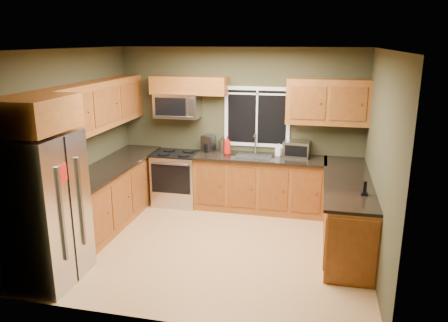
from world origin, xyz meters
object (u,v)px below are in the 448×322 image
at_px(refrigerator, 44,210).
at_px(cordless_phone, 365,191).
at_px(toaster_oven, 296,149).
at_px(soap_bottle_b, 279,150).
at_px(coffee_maker, 208,144).
at_px(range, 177,178).
at_px(soap_bottle_c, 224,146).
at_px(soap_bottle_a, 227,145).
at_px(kettle, 223,145).
at_px(paper_towel_roll, 290,149).
at_px(microwave, 177,105).

xyz_separation_m(refrigerator, cordless_phone, (3.69, 1.23, 0.09)).
bearing_deg(toaster_oven, soap_bottle_b, 179.83).
bearing_deg(coffee_maker, refrigerator, -112.47).
bearing_deg(range, soap_bottle_b, 4.82).
distance_m(soap_bottle_b, soap_bottle_c, 0.95).
height_order(toaster_oven, soap_bottle_a, soap_bottle_a).
bearing_deg(kettle, soap_bottle_c, 77.52).
relative_size(range, soap_bottle_a, 2.91).
distance_m(paper_towel_roll, cordless_phone, 1.99).
bearing_deg(soap_bottle_b, kettle, 178.04).
bearing_deg(kettle, soap_bottle_b, -1.96).
bearing_deg(coffee_maker, soap_bottle_b, -1.04).
distance_m(range, soap_bottle_b, 1.85).
height_order(refrigerator, coffee_maker, refrigerator).
relative_size(refrigerator, soap_bottle_a, 5.58).
distance_m(refrigerator, kettle, 3.30).
xyz_separation_m(range, kettle, (0.79, 0.18, 0.60)).
xyz_separation_m(soap_bottle_a, soap_bottle_c, (-0.10, 0.20, -0.07)).
bearing_deg(soap_bottle_c, toaster_oven, -3.85).
distance_m(soap_bottle_a, cordless_phone, 2.62).
xyz_separation_m(kettle, soap_bottle_a, (0.11, -0.15, 0.04)).
height_order(coffee_maker, soap_bottle_b, coffee_maker).
distance_m(microwave, paper_towel_roll, 2.04).
xyz_separation_m(coffee_maker, kettle, (0.26, 0.01, -0.01)).
height_order(soap_bottle_a, cordless_phone, soap_bottle_a).
bearing_deg(refrigerator, kettle, 63.39).
height_order(toaster_oven, kettle, kettle).
xyz_separation_m(microwave, toaster_oven, (2.04, 0.01, -0.66)).
bearing_deg(range, toaster_oven, 4.10).
distance_m(microwave, soap_bottle_b, 1.88).
relative_size(soap_bottle_a, soap_bottle_c, 1.78).
relative_size(soap_bottle_b, cordless_phone, 1.12).
bearing_deg(toaster_oven, range, -175.90).
height_order(toaster_oven, coffee_maker, coffee_maker).
relative_size(toaster_oven, soap_bottle_b, 2.20).
xyz_separation_m(paper_towel_roll, soap_bottle_b, (-0.19, 0.00, -0.03)).
xyz_separation_m(range, soap_bottle_b, (1.75, 0.15, 0.57)).
xyz_separation_m(refrigerator, soap_bottle_b, (2.44, 2.92, 0.14)).
distance_m(microwave, soap_bottle_a, 1.10).
bearing_deg(soap_bottle_a, cordless_phone, -36.90).
bearing_deg(soap_bottle_b, soap_bottle_a, -172.15).
distance_m(coffee_maker, soap_bottle_c, 0.28).
distance_m(toaster_oven, coffee_maker, 1.52).
bearing_deg(soap_bottle_c, microwave, -173.28).
bearing_deg(coffee_maker, soap_bottle_a, -20.48).
bearing_deg(microwave, toaster_oven, 0.30).
bearing_deg(cordless_phone, soap_bottle_a, 143.10).
height_order(range, soap_bottle_a, soap_bottle_a).
distance_m(coffee_maker, cordless_phone, 3.01).
height_order(range, paper_towel_roll, paper_towel_roll).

